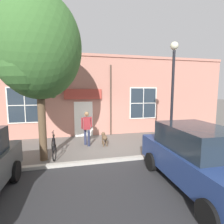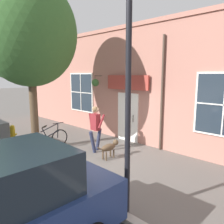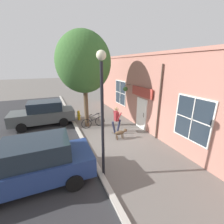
{
  "view_description": "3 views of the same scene",
  "coord_description": "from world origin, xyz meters",
  "views": [
    {
      "loc": [
        8.36,
        -1.36,
        2.77
      ],
      "look_at": [
        -1.23,
        0.91,
        1.55
      ],
      "focal_mm": 28.0,
      "sensor_mm": 36.0,
      "label": 1
    },
    {
      "loc": [
        5.01,
        5.35,
        2.86
      ],
      "look_at": [
        -1.01,
        -0.47,
        1.44
      ],
      "focal_mm": 35.0,
      "sensor_mm": 36.0,
      "label": 2
    },
    {
      "loc": [
        3.57,
        7.45,
        4.28
      ],
      "look_at": [
        -0.24,
        -1.27,
        1.22
      ],
      "focal_mm": 24.0,
      "sensor_mm": 36.0,
      "label": 3
    }
  ],
  "objects": [
    {
      "name": "storefront_facade",
      "position": [
        -2.34,
        -0.02,
        2.46
      ],
      "size": [
        0.95,
        18.0,
        4.93
      ],
      "color": "#B27566",
      "rests_on": "ground_plane"
    },
    {
      "name": "leaning_bicycle",
      "position": [
        0.83,
        -2.11,
        0.38
      ],
      "size": [
        1.74,
        0.24,
        1.01
      ],
      "color": "black",
      "rests_on": "ground_plane"
    },
    {
      "name": "ground_plane",
      "position": [
        0.0,
        0.0,
        0.0
      ],
      "size": [
        90.0,
        90.0,
        0.0
      ],
      "primitive_type": "plane",
      "color": "#66605B"
    },
    {
      "name": "parked_car_mid_block",
      "position": [
        4.33,
        2.14,
        0.88
      ],
      "size": [
        4.34,
        2.01,
        1.75
      ],
      "color": "navy",
      "rests_on": "ground_plane"
    },
    {
      "name": "pedestrian_walking",
      "position": [
        -0.27,
        -0.61,
        1.04
      ],
      "size": [
        0.72,
        0.56,
        1.73
      ],
      "color": "#282D47",
      "rests_on": "ground_plane"
    },
    {
      "name": "street_tree_by_curb",
      "position": [
        1.28,
        -2.52,
        4.23
      ],
      "size": [
        3.53,
        3.18,
        6.31
      ],
      "color": "brown",
      "rests_on": "ground_plane"
    },
    {
      "name": "street_lamp",
      "position": [
        1.88,
        2.74,
        3.08
      ],
      "size": [
        0.32,
        0.32,
        4.7
      ],
      "color": "black",
      "rests_on": "ground_plane"
    },
    {
      "name": "dog_on_leash",
      "position": [
        -0.14,
        0.25,
        0.4
      ],
      "size": [
        1.02,
        0.28,
        0.62
      ],
      "color": "brown",
      "rests_on": "ground_plane"
    }
  ]
}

